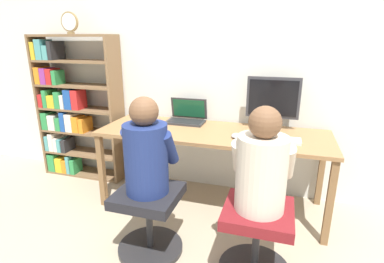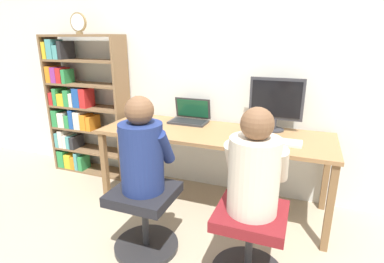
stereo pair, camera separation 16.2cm
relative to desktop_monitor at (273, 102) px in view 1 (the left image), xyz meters
name	(u,v)px [view 1 (the left image)]	position (x,y,z in m)	size (l,w,h in m)	color
ground_plane	(202,224)	(-0.47, -0.56, -0.95)	(14.00, 14.00, 0.00)	tan
wall_back	(224,58)	(-0.47, 0.18, 0.35)	(10.00, 0.05, 2.60)	silver
desk	(213,139)	(-0.47, -0.23, -0.31)	(1.97, 0.68, 0.71)	olive
desktop_monitor	(273,102)	(0.00, 0.00, 0.00)	(0.45, 0.17, 0.45)	#333338
laptop	(186,117)	(-0.78, -0.02, -0.20)	(0.36, 0.24, 0.22)	#2D2D30
keyboard	(273,139)	(0.03, -0.33, -0.23)	(0.42, 0.14, 0.03)	silver
computer_mouse_by_keyboard	(236,136)	(-0.25, -0.34, -0.23)	(0.07, 0.11, 0.03)	#99999E
office_chair_left	(256,236)	(0.00, -0.97, -0.68)	(0.47, 0.47, 0.48)	#262628
office_chair_right	(149,217)	(-0.75, -0.97, -0.68)	(0.47, 0.47, 0.48)	#262628
person_at_monitor	(262,167)	(0.00, -0.96, -0.20)	(0.37, 0.32, 0.64)	beige
person_at_laptop	(146,152)	(-0.75, -0.97, -0.19)	(0.36, 0.32, 0.65)	navy
bookshelf	(70,111)	(-2.10, -0.02, -0.23)	(0.92, 0.26, 1.51)	brown
desk_clock	(70,22)	(-1.93, -0.08, 0.67)	(0.18, 0.03, 0.20)	olive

